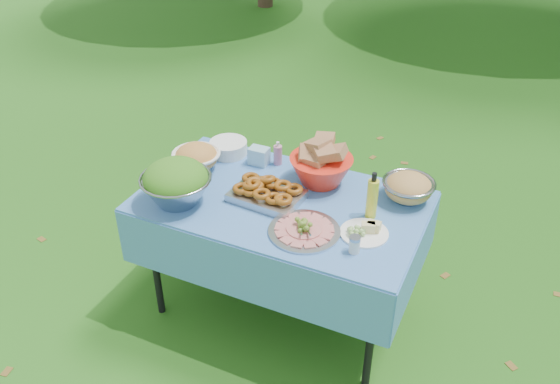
# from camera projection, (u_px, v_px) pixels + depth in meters

# --- Properties ---
(ground) EXTENTS (80.00, 80.00, 0.00)m
(ground) POSITION_uv_depth(u_px,v_px,m) (281.00, 307.00, 3.48)
(ground) COLOR #123509
(ground) RESTS_ON ground
(picnic_table) EXTENTS (1.46, 0.86, 0.76)m
(picnic_table) POSITION_uv_depth(u_px,v_px,m) (281.00, 257.00, 3.27)
(picnic_table) COLOR #84D3FF
(picnic_table) RESTS_ON ground
(salad_bowl) EXTENTS (0.41, 0.41, 0.24)m
(salad_bowl) POSITION_uv_depth(u_px,v_px,m) (176.00, 182.00, 2.98)
(salad_bowl) COLOR #96999E
(salad_bowl) RESTS_ON picnic_table
(pasta_bowl_white) EXTENTS (0.26, 0.26, 0.15)m
(pasta_bowl_white) POSITION_uv_depth(u_px,v_px,m) (196.00, 157.00, 3.29)
(pasta_bowl_white) COLOR white
(pasta_bowl_white) RESTS_ON picnic_table
(plate_stack) EXTENTS (0.22, 0.22, 0.08)m
(plate_stack) POSITION_uv_depth(u_px,v_px,m) (228.00, 148.00, 3.45)
(plate_stack) COLOR white
(plate_stack) RESTS_ON picnic_table
(wipes_box) EXTENTS (0.11, 0.08, 0.10)m
(wipes_box) POSITION_uv_depth(u_px,v_px,m) (259.00, 156.00, 3.35)
(wipes_box) COLOR #9CD4ED
(wipes_box) RESTS_ON picnic_table
(sanitizer_bottle) EXTENTS (0.06, 0.06, 0.14)m
(sanitizer_bottle) POSITION_uv_depth(u_px,v_px,m) (278.00, 153.00, 3.33)
(sanitizer_bottle) COLOR #CC7B9D
(sanitizer_bottle) RESTS_ON picnic_table
(bread_bowl) EXTENTS (0.45, 0.45, 0.23)m
(bread_bowl) POSITION_uv_depth(u_px,v_px,m) (321.00, 164.00, 3.15)
(bread_bowl) COLOR red
(bread_bowl) RESTS_ON picnic_table
(pasta_bowl_steel) EXTENTS (0.27, 0.27, 0.14)m
(pasta_bowl_steel) POSITION_uv_depth(u_px,v_px,m) (408.00, 187.00, 3.03)
(pasta_bowl_steel) COLOR #96999E
(pasta_bowl_steel) RESTS_ON picnic_table
(fried_tray) EXTENTS (0.38, 0.28, 0.08)m
(fried_tray) POSITION_uv_depth(u_px,v_px,m) (267.00, 192.00, 3.05)
(fried_tray) COLOR #ABACB0
(fried_tray) RESTS_ON picnic_table
(charcuterie_platter) EXTENTS (0.42, 0.42, 0.08)m
(charcuterie_platter) POSITION_uv_depth(u_px,v_px,m) (304.00, 225.00, 2.81)
(charcuterie_platter) COLOR #B2B3BA
(charcuterie_platter) RESTS_ON picnic_table
(oil_bottle) EXTENTS (0.07, 0.07, 0.25)m
(oil_bottle) POSITION_uv_depth(u_px,v_px,m) (372.00, 195.00, 2.87)
(oil_bottle) COLOR yellow
(oil_bottle) RESTS_ON picnic_table
(cheese_plate) EXTENTS (0.30, 0.30, 0.06)m
(cheese_plate) POSITION_uv_depth(u_px,v_px,m) (364.00, 229.00, 2.80)
(cheese_plate) COLOR white
(cheese_plate) RESTS_ON picnic_table
(shaker) EXTENTS (0.06, 0.06, 0.09)m
(shaker) POSITION_uv_depth(u_px,v_px,m) (355.00, 244.00, 2.69)
(shaker) COLOR silver
(shaker) RESTS_ON picnic_table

